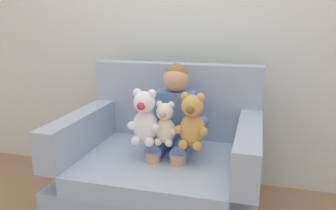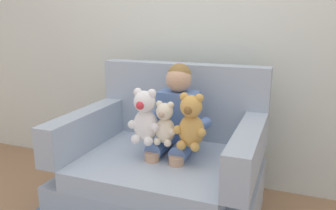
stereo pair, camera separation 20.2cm
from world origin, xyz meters
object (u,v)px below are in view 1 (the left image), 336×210
armchair (164,172)px  plush_cream (165,124)px  plush_white (145,118)px  plush_honey (192,122)px  seated_child (173,121)px

armchair → plush_cream: (0.04, -0.12, 0.37)m
armchair → plush_cream: size_ratio=4.55×
plush_cream → plush_white: plush_white is taller
armchair → plush_white: bearing=-120.6°
plush_cream → plush_white: bearing=-169.5°
armchair → plush_honey: size_ratio=3.68×
seated_child → plush_white: bearing=-124.7°
armchair → plush_honey: 0.47m
seated_child → plush_honey: (0.16, -0.16, 0.05)m
armchair → plush_honey: bearing=-29.8°
armchair → plush_white: (-0.08, -0.13, 0.41)m
plush_white → seated_child: bearing=71.4°
seated_child → plush_cream: 0.16m
armchair → plush_cream: 0.40m
plush_honey → plush_white: bearing=160.5°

